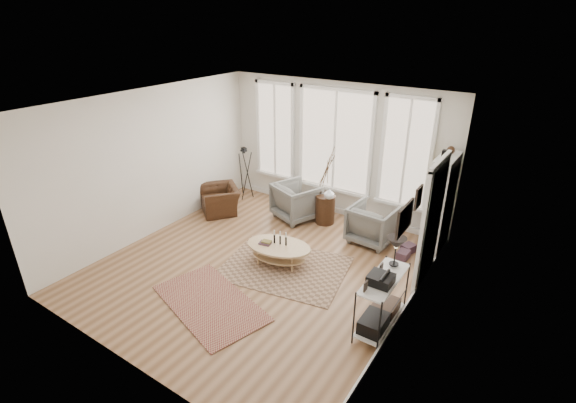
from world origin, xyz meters
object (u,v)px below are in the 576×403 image
Objects in this scene: bookcase at (440,206)px; accent_chair at (220,199)px; armchair_right at (373,224)px; side_table at (326,186)px; coffee_table at (278,249)px; low_shelf at (382,297)px; armchair_left at (297,201)px.

bookcase is 4.69m from accent_chair.
side_table reaches higher than armchair_right.
coffee_table is 1.54× the size of armchair_right.
coffee_table is 1.96m from side_table.
coffee_table is (-2.17, 0.56, -0.22)m from low_shelf.
coffee_table is 2.56m from accent_chair.
side_table is at bearing 57.32° from accent_chair.
side_table is at bearing -145.06° from armchair_left.
side_table is at bearing 92.44° from coffee_table.
side_table is at bearing 132.64° from low_shelf.
armchair_right is 0.94× the size of accent_chair.
accent_chair is (-4.50, 1.61, -0.22)m from low_shelf.
low_shelf is at bearing -14.59° from coffee_table.
accent_chair is (-1.62, -0.68, -0.11)m from armchair_left.
low_shelf is 1.44× the size of accent_chair.
accent_chair is (-3.42, -0.63, -0.09)m from armchair_right.
low_shelf reaches higher than accent_chair.
armchair_right is at bearing 57.01° from coffee_table.
bookcase is 2.31m from side_table.
armchair_left is (-2.93, -0.23, -0.55)m from bookcase.
bookcase reaches higher than armchair_left.
armchair_left is 0.50× the size of side_table.
bookcase is at bearing -162.51° from armchair_right.
armchair_left is (-0.71, 1.73, 0.11)m from coffee_table.
low_shelf is (-0.06, -2.52, -0.44)m from bookcase.
side_table is (-2.30, -0.08, -0.11)m from bookcase.
coffee_table is (-2.22, -1.96, -0.67)m from bookcase.
bookcase reaches higher than side_table.
armchair_right is 0.48× the size of side_table.
accent_chair reaches higher than coffee_table.
bookcase is 2.56m from low_shelf.
armchair_right is at bearing -160.12° from armchair_left.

